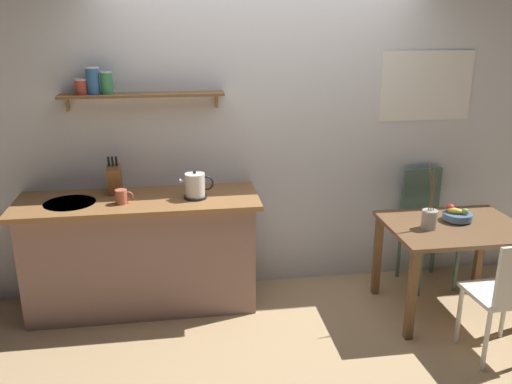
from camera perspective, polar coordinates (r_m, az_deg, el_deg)
The scene contains 12 objects.
ground_plane at distance 4.33m, azimuth 1.85°, elevation -13.03°, with size 14.00×14.00×0.00m, color tan.
back_wall at distance 4.46m, azimuth 3.14°, elevation 6.69°, with size 6.80×0.11×2.70m.
kitchen_counter at distance 4.35m, azimuth -12.04°, elevation -6.31°, with size 1.83×0.63×0.92m.
wall_shelf at distance 4.18m, azimuth -14.09°, elevation 10.49°, with size 1.22×0.20×0.33m.
dining_table at distance 4.40m, azimuth 20.18°, elevation -4.62°, with size 1.02×0.78×0.73m.
dining_chair_near at distance 3.96m, azimuth 25.22°, elevation -9.61°, with size 0.44×0.40×0.89m.
dining_chair_far at distance 4.87m, azimuth 17.52°, elevation -3.05°, with size 0.45×0.45×1.00m.
fruit_bowl at distance 4.44m, azimuth 20.53°, elevation -2.27°, with size 0.22×0.22×0.13m.
twig_vase at distance 4.20m, azimuth 17.93°, elevation -2.69°, with size 0.12×0.12×0.49m.
electric_kettle at distance 4.07m, azimuth -6.45°, elevation 0.64°, with size 0.26×0.17×0.22m.
knife_block at distance 4.26m, azimuth -14.81°, elevation 1.32°, with size 0.10×0.17×0.31m.
coffee_mug_by_sink at distance 4.07m, azimuth -14.06°, elevation -0.48°, with size 0.13×0.09×0.11m.
Camera 1 is at (-0.68, -3.63, 2.25)m, focal length 37.67 mm.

